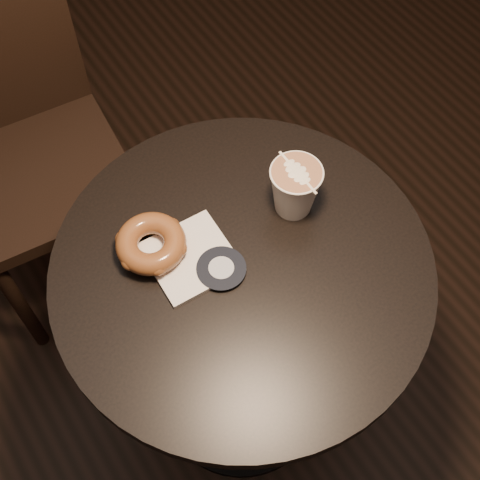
# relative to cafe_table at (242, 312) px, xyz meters

# --- Properties ---
(cafe_table) EXTENTS (0.70, 0.70, 0.75)m
(cafe_table) POSITION_rel_cafe_table_xyz_m (0.00, 0.00, 0.00)
(cafe_table) COLOR black
(cafe_table) RESTS_ON ground
(chair) EXTENTS (0.46, 0.46, 1.06)m
(chair) POSITION_rel_cafe_table_xyz_m (-0.18, 0.71, 0.04)
(chair) COLOR black
(chair) RESTS_ON ground
(pastry_bag) EXTENTS (0.15, 0.15, 0.01)m
(pastry_bag) POSITION_rel_cafe_table_xyz_m (-0.07, 0.06, 0.20)
(pastry_bag) COLOR white
(pastry_bag) RESTS_ON cafe_table
(doughnut) EXTENTS (0.13, 0.13, 0.04)m
(doughnut) POSITION_rel_cafe_table_xyz_m (-0.12, 0.12, 0.23)
(doughnut) COLOR brown
(doughnut) RESTS_ON pastry_bag
(latte_cup) EXTENTS (0.10, 0.10, 0.11)m
(latte_cup) POSITION_rel_cafe_table_xyz_m (0.15, 0.06, 0.25)
(latte_cup) COLOR white
(latte_cup) RESTS_ON cafe_table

